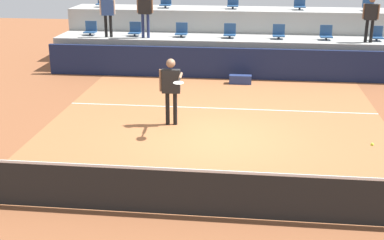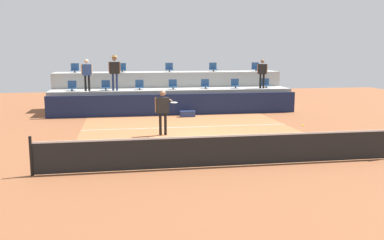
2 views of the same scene
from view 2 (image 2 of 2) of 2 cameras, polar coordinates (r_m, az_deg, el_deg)
ground_plane at (r=15.88m, az=0.66°, el=-2.53°), size 40.00×40.00×0.00m
court_inner_paint at (r=16.85m, az=0.04°, el=-1.83°), size 9.00×10.00×0.01m
court_service_line at (r=18.20m, az=-0.71°, el=-0.98°), size 9.00×0.06×0.00m
tennis_net at (r=11.96m, az=4.16°, el=-4.06°), size 10.48×0.08×1.07m
sponsor_backboard at (r=21.64m, az=-2.23°, el=2.12°), size 13.00×0.16×1.10m
seating_tier_lower at (r=22.91m, az=-2.66°, el=2.70°), size 13.00×1.80×1.25m
seating_tier_upper at (r=24.65m, az=-3.20°, el=4.16°), size 13.00×1.80×2.10m
stadium_chair_lower_far_left at (r=22.72m, az=-16.08°, el=4.42°), size 0.44×0.40×0.52m
stadium_chair_lower_left at (r=22.60m, az=-11.71°, el=4.57°), size 0.44×0.40×0.52m
stadium_chair_lower_mid_left at (r=22.61m, az=-7.18°, el=4.69°), size 0.44×0.40×0.52m
stadium_chair_lower_center at (r=22.77m, az=-2.61°, el=4.79°), size 0.44×0.40×0.52m
stadium_chair_lower_mid_right at (r=23.06m, az=1.84°, el=4.85°), size 0.44×0.40×0.52m
stadium_chair_lower_right at (r=23.46m, az=5.94°, el=4.88°), size 0.44×0.40×0.52m
stadium_chair_lower_far_right at (r=24.01m, az=10.04°, el=4.89°), size 0.44×0.40×0.52m
stadium_chair_upper_far_left at (r=24.46m, az=-15.72°, el=6.76°), size 0.44×0.40×0.52m
stadium_chair_upper_left at (r=24.34m, az=-9.53°, el=6.96°), size 0.44×0.40×0.52m
stadium_chair_upper_center at (r=24.50m, az=-3.12°, el=7.09°), size 0.44×0.40×0.52m
stadium_chair_upper_right at (r=24.95m, az=2.92°, el=7.13°), size 0.44×0.40×0.52m
stadium_chair_upper_far_right at (r=25.65m, az=8.69°, el=7.10°), size 0.44×0.40×0.52m
tennis_player at (r=16.32m, az=-3.98°, el=1.71°), size 0.78×1.21×1.79m
spectator_leaning_on_rail at (r=22.22m, az=-14.18°, el=6.38°), size 0.58×0.26×1.64m
spectator_with_hat at (r=22.15m, az=-10.54°, el=6.91°), size 0.62×0.45×1.83m
spectator_in_grey at (r=23.48m, az=9.58°, el=6.61°), size 0.57×0.27×1.60m
tennis_ball at (r=14.87m, az=14.92°, el=-0.74°), size 0.07×0.07×0.07m
equipment_bag at (r=21.10m, az=-0.62°, el=0.84°), size 0.76×0.28×0.30m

